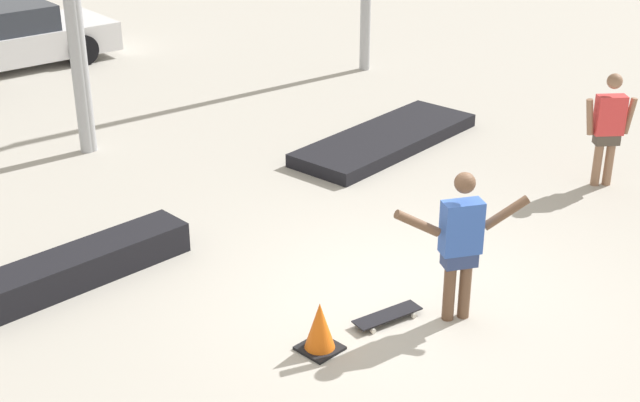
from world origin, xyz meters
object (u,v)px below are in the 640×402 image
at_px(bystander, 608,125).
at_px(traffic_cone, 320,327).
at_px(skateboarder, 461,240).
at_px(skateboard, 387,315).
at_px(grind_box, 78,267).
at_px(manual_pad, 386,139).

bearing_deg(bystander, traffic_cone, 41.40).
height_order(skateboarder, bystander, skateboarder).
xyz_separation_m(skateboard, bystander, (4.73, 0.21, 0.81)).
relative_size(grind_box, traffic_cone, 5.08).
bearing_deg(traffic_cone, grind_box, 108.36).
height_order(skateboarder, manual_pad, skateboarder).
bearing_deg(manual_pad, skateboarder, -130.62).
bearing_deg(grind_box, skateboarder, -55.58).
bearing_deg(manual_pad, traffic_cone, -145.48).
bearing_deg(skateboarder, manual_pad, 79.86).
distance_m(skateboarder, skateboard, 1.10).
bearing_deg(skateboarder, traffic_cone, -172.03).
height_order(skateboarder, traffic_cone, skateboarder).
xyz_separation_m(skateboard, traffic_cone, (-0.86, 0.13, 0.19)).
bearing_deg(skateboard, grind_box, 132.90).
bearing_deg(bystander, grind_box, 17.68).
relative_size(skateboarder, bystander, 1.02).
distance_m(skateboarder, manual_pad, 5.02).
xyz_separation_m(bystander, traffic_cone, (-5.59, -0.09, -0.62)).
xyz_separation_m(skateboard, grind_box, (-1.80, 2.96, 0.12)).
height_order(skateboard, manual_pad, manual_pad).
distance_m(manual_pad, traffic_cone, 5.62).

